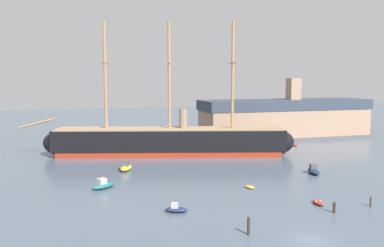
{
  "coord_description": "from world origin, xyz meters",
  "views": [
    {
      "loc": [
        -24.01,
        -35.72,
        16.91
      ],
      "look_at": [
        -1.97,
        36.69,
        8.52
      ],
      "focal_mm": 38.05,
      "sensor_mm": 36.0,
      "label": 1
    }
  ],
  "objects_px": {
    "dinghy_far_right": "(295,145)",
    "motorboat_distant_centre": "(169,143)",
    "motorboat_foreground_left": "(176,209)",
    "mooring_piling_left_pair": "(371,202)",
    "dockside_warehouse_right": "(285,119)",
    "mooring_piling_nearest": "(334,208)",
    "motorboat_mid_left": "(103,185)",
    "mooring_piling_right_pair": "(249,226)",
    "dinghy_near_centre": "(250,187)",
    "dinghy_foreground_right": "(318,203)",
    "motorboat_alongside_bow": "(126,167)",
    "motorboat_mid_right": "(314,171)",
    "tall_ship": "(170,141)"
  },
  "relations": [
    {
      "from": "dinghy_far_right",
      "to": "dockside_warehouse_right",
      "type": "relative_size",
      "value": 0.04
    },
    {
      "from": "dinghy_near_centre",
      "to": "dockside_warehouse_right",
      "type": "xyz_separation_m",
      "value": [
        32.64,
        46.53,
        5.24
      ]
    },
    {
      "from": "dinghy_far_right",
      "to": "mooring_piling_left_pair",
      "type": "relative_size",
      "value": 1.8
    },
    {
      "from": "mooring_piling_left_pair",
      "to": "motorboat_distant_centre",
      "type": "bearing_deg",
      "value": 103.83
    },
    {
      "from": "mooring_piling_left_pair",
      "to": "motorboat_alongside_bow",
      "type": "bearing_deg",
      "value": 132.41
    },
    {
      "from": "motorboat_foreground_left",
      "to": "dinghy_foreground_right",
      "type": "relative_size",
      "value": 1.34
    },
    {
      "from": "motorboat_foreground_left",
      "to": "motorboat_mid_right",
      "type": "xyz_separation_m",
      "value": [
        28.78,
        13.19,
        0.15
      ]
    },
    {
      "from": "motorboat_foreground_left",
      "to": "dockside_warehouse_right",
      "type": "distance_m",
      "value": 71.46
    },
    {
      "from": "motorboat_foreground_left",
      "to": "mooring_piling_left_pair",
      "type": "relative_size",
      "value": 2.45
    },
    {
      "from": "motorboat_distant_centre",
      "to": "mooring_piling_right_pair",
      "type": "xyz_separation_m",
      "value": [
        -5.88,
        -60.19,
        0.46
      ]
    },
    {
      "from": "motorboat_alongside_bow",
      "to": "dinghy_far_right",
      "type": "relative_size",
      "value": 2.09
    },
    {
      "from": "tall_ship",
      "to": "mooring_piling_right_pair",
      "type": "distance_m",
      "value": 47.76
    },
    {
      "from": "motorboat_mid_right",
      "to": "motorboat_distant_centre",
      "type": "xyz_separation_m",
      "value": [
        -17.27,
        37.49,
        -0.06
      ]
    },
    {
      "from": "motorboat_foreground_left",
      "to": "dockside_warehouse_right",
      "type": "xyz_separation_m",
      "value": [
        46.4,
        54.12,
        5.03
      ]
    },
    {
      "from": "motorboat_alongside_bow",
      "to": "mooring_piling_nearest",
      "type": "xyz_separation_m",
      "value": [
        21.99,
        -31.53,
        0.01
      ]
    },
    {
      "from": "mooring_piling_nearest",
      "to": "mooring_piling_left_pair",
      "type": "xyz_separation_m",
      "value": [
        6.17,
        0.7,
        -0.02
      ]
    },
    {
      "from": "motorboat_mid_right",
      "to": "motorboat_distant_centre",
      "type": "height_order",
      "value": "motorboat_mid_right"
    },
    {
      "from": "tall_ship",
      "to": "mooring_piling_left_pair",
      "type": "xyz_separation_m",
      "value": [
        16.77,
        -43.37,
        -2.53
      ]
    },
    {
      "from": "mooring_piling_left_pair",
      "to": "mooring_piling_right_pair",
      "type": "height_order",
      "value": "mooring_piling_right_pair"
    },
    {
      "from": "mooring_piling_nearest",
      "to": "mooring_piling_left_pair",
      "type": "height_order",
      "value": "mooring_piling_nearest"
    },
    {
      "from": "dinghy_near_centre",
      "to": "motorboat_distant_centre",
      "type": "distance_m",
      "value": 43.15
    },
    {
      "from": "dinghy_near_centre",
      "to": "dinghy_far_right",
      "type": "relative_size",
      "value": 0.89
    },
    {
      "from": "motorboat_mid_left",
      "to": "mooring_piling_nearest",
      "type": "xyz_separation_m",
      "value": [
        27.05,
        -20.05,
        0.08
      ]
    },
    {
      "from": "tall_ship",
      "to": "dinghy_foreground_right",
      "type": "relative_size",
      "value": 25.05
    },
    {
      "from": "motorboat_foreground_left",
      "to": "dockside_warehouse_right",
      "type": "height_order",
      "value": "dockside_warehouse_right"
    },
    {
      "from": "motorboat_foreground_left",
      "to": "motorboat_alongside_bow",
      "type": "height_order",
      "value": "motorboat_alongside_bow"
    },
    {
      "from": "tall_ship",
      "to": "dinghy_near_centre",
      "type": "bearing_deg",
      "value": -80.27
    },
    {
      "from": "motorboat_alongside_bow",
      "to": "motorboat_distant_centre",
      "type": "height_order",
      "value": "motorboat_alongside_bow"
    },
    {
      "from": "dinghy_foreground_right",
      "to": "dinghy_near_centre",
      "type": "distance_m",
      "value": 11.42
    },
    {
      "from": "dinghy_near_centre",
      "to": "mooring_piling_right_pair",
      "type": "xyz_separation_m",
      "value": [
        -8.12,
        -17.09,
        0.76
      ]
    },
    {
      "from": "motorboat_distant_centre",
      "to": "mooring_piling_left_pair",
      "type": "bearing_deg",
      "value": -76.17
    },
    {
      "from": "motorboat_mid_right",
      "to": "dockside_warehouse_right",
      "type": "height_order",
      "value": "dockside_warehouse_right"
    },
    {
      "from": "dinghy_near_centre",
      "to": "dinghy_far_right",
      "type": "xyz_separation_m",
      "value": [
        28.07,
        33.27,
        0.04
      ]
    },
    {
      "from": "motorboat_distant_centre",
      "to": "mooring_piling_nearest",
      "type": "distance_m",
      "value": 57.14
    },
    {
      "from": "motorboat_foreground_left",
      "to": "motorboat_distant_centre",
      "type": "bearing_deg",
      "value": 77.2
    },
    {
      "from": "dinghy_near_centre",
      "to": "motorboat_foreground_left",
      "type": "bearing_deg",
      "value": -151.13
    },
    {
      "from": "dinghy_foreground_right",
      "to": "motorboat_alongside_bow",
      "type": "distance_m",
      "value": 35.66
    },
    {
      "from": "motorboat_distant_centre",
      "to": "dockside_warehouse_right",
      "type": "height_order",
      "value": "dockside_warehouse_right"
    },
    {
      "from": "motorboat_alongside_bow",
      "to": "mooring_piling_right_pair",
      "type": "distance_m",
      "value": 36.1
    },
    {
      "from": "mooring_piling_nearest",
      "to": "motorboat_alongside_bow",
      "type": "bearing_deg",
      "value": 124.9
    },
    {
      "from": "dinghy_foreground_right",
      "to": "mooring_piling_left_pair",
      "type": "relative_size",
      "value": 1.82
    },
    {
      "from": "motorboat_mid_right",
      "to": "mooring_piling_right_pair",
      "type": "bearing_deg",
      "value": -135.56
    },
    {
      "from": "dinghy_foreground_right",
      "to": "dinghy_far_right",
      "type": "relative_size",
      "value": 1.01
    },
    {
      "from": "mooring_piling_right_pair",
      "to": "motorboat_mid_left",
      "type": "bearing_deg",
      "value": 119.88
    },
    {
      "from": "motorboat_mid_left",
      "to": "dinghy_far_right",
      "type": "bearing_deg",
      "value": 28.27
    },
    {
      "from": "tall_ship",
      "to": "dinghy_foreground_right",
      "type": "bearing_deg",
      "value": -75.34
    },
    {
      "from": "dinghy_near_centre",
      "to": "motorboat_alongside_bow",
      "type": "relative_size",
      "value": 0.42
    },
    {
      "from": "dinghy_far_right",
      "to": "motorboat_distant_centre",
      "type": "height_order",
      "value": "motorboat_distant_centre"
    },
    {
      "from": "motorboat_mid_right",
      "to": "mooring_piling_nearest",
      "type": "bearing_deg",
      "value": -116.78
    },
    {
      "from": "dinghy_near_centre",
      "to": "mooring_piling_right_pair",
      "type": "bearing_deg",
      "value": -115.41
    }
  ]
}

